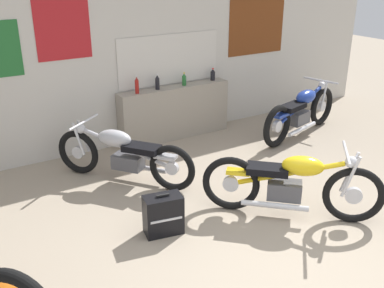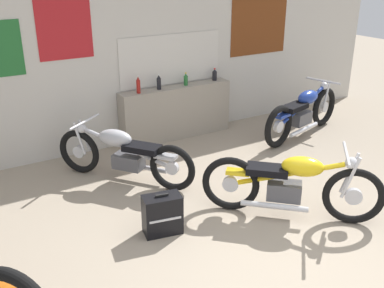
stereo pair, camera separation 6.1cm
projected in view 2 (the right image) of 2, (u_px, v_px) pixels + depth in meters
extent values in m
plane|color=gray|center=(290.00, 267.00, 4.27)|extent=(24.00, 24.00, 0.00)
cube|color=beige|center=(127.00, 55.00, 6.67)|extent=(10.00, 0.06, 2.80)
cube|color=silver|center=(171.00, 59.00, 7.04)|extent=(1.70, 0.01, 0.72)
cube|color=beige|center=(171.00, 59.00, 7.04)|extent=(1.76, 0.01, 0.78)
cube|color=brown|center=(259.00, 25.00, 7.71)|extent=(1.18, 0.01, 1.01)
cube|color=#B21E23|center=(64.00, 26.00, 6.03)|extent=(0.75, 0.01, 0.89)
cube|color=gray|center=(176.00, 112.00, 7.25)|extent=(1.89, 0.28, 0.85)
cylinder|color=maroon|center=(138.00, 87.00, 6.70)|extent=(0.06, 0.06, 0.20)
cone|color=maroon|center=(138.00, 78.00, 6.65)|extent=(0.05, 0.05, 0.06)
cylinder|color=silver|center=(138.00, 76.00, 6.63)|extent=(0.02, 0.02, 0.02)
cylinder|color=black|center=(159.00, 84.00, 6.91)|extent=(0.07, 0.07, 0.18)
cone|color=black|center=(159.00, 77.00, 6.86)|extent=(0.06, 0.06, 0.05)
cylinder|color=silver|center=(159.00, 74.00, 6.85)|extent=(0.03, 0.03, 0.02)
cylinder|color=#23662D|center=(186.00, 81.00, 7.13)|extent=(0.07, 0.07, 0.15)
cone|color=#23662D|center=(186.00, 75.00, 7.10)|extent=(0.06, 0.06, 0.04)
cylinder|color=gold|center=(186.00, 73.00, 7.09)|extent=(0.03, 0.03, 0.02)
cylinder|color=black|center=(215.00, 76.00, 7.43)|extent=(0.08, 0.08, 0.15)
cone|color=black|center=(215.00, 70.00, 7.39)|extent=(0.07, 0.07, 0.04)
cylinder|color=red|center=(215.00, 69.00, 7.38)|extent=(0.03, 0.03, 0.02)
torus|color=black|center=(353.00, 196.00, 4.87)|extent=(0.53, 0.52, 0.66)
cylinder|color=silver|center=(353.00, 196.00, 4.87)|extent=(0.17, 0.17, 0.19)
torus|color=black|center=(231.00, 184.00, 5.14)|extent=(0.53, 0.52, 0.66)
cylinder|color=silver|center=(231.00, 184.00, 5.14)|extent=(0.17, 0.17, 0.19)
cube|color=#4C4C51|center=(284.00, 191.00, 5.02)|extent=(0.42, 0.42, 0.20)
cylinder|color=yellow|center=(286.00, 174.00, 4.95)|extent=(0.93, 0.89, 0.42)
ellipsoid|color=yellow|center=(303.00, 167.00, 4.87)|extent=(0.50, 0.49, 0.22)
cube|color=black|center=(267.00, 170.00, 4.98)|extent=(0.50, 0.49, 0.08)
cube|color=yellow|center=(238.00, 172.00, 5.06)|extent=(0.29, 0.29, 0.04)
cylinder|color=silver|center=(350.00, 173.00, 4.84)|extent=(0.14, 0.14, 0.49)
cylinder|color=silver|center=(351.00, 178.00, 4.73)|extent=(0.14, 0.14, 0.49)
cylinder|color=silver|center=(347.00, 154.00, 4.71)|extent=(0.47, 0.48, 0.03)
sphere|color=silver|center=(351.00, 163.00, 4.73)|extent=(0.13, 0.13, 0.13)
cylinder|color=silver|center=(274.00, 206.00, 4.97)|extent=(0.58, 0.56, 0.06)
torus|color=black|center=(324.00, 107.00, 7.80)|extent=(0.67, 0.27, 0.67)
cylinder|color=silver|center=(324.00, 107.00, 7.80)|extent=(0.20, 0.11, 0.18)
torus|color=black|center=(279.00, 127.00, 6.88)|extent=(0.67, 0.27, 0.67)
cylinder|color=silver|center=(279.00, 127.00, 6.88)|extent=(0.20, 0.11, 0.18)
cube|color=#4C4C51|center=(300.00, 118.00, 7.30)|extent=(0.43, 0.31, 0.20)
cylinder|color=navy|center=(301.00, 106.00, 7.23)|extent=(1.24, 0.38, 0.42)
ellipsoid|color=navy|center=(308.00, 97.00, 7.30)|extent=(0.52, 0.35, 0.22)
cube|color=black|center=(295.00, 107.00, 7.08)|extent=(0.52, 0.35, 0.08)
cube|color=navy|center=(282.00, 116.00, 6.88)|extent=(0.30, 0.21, 0.04)
cylinder|color=silver|center=(320.00, 93.00, 7.70)|extent=(0.17, 0.08, 0.48)
cylinder|color=silver|center=(327.00, 95.00, 7.63)|extent=(0.17, 0.08, 0.48)
cylinder|color=silver|center=(323.00, 81.00, 7.53)|extent=(0.20, 0.63, 0.03)
sphere|color=silver|center=(324.00, 86.00, 7.60)|extent=(0.13, 0.13, 0.13)
cylinder|color=silver|center=(304.00, 129.00, 7.20)|extent=(0.76, 0.26, 0.06)
torus|color=black|center=(79.00, 152.00, 6.06)|extent=(0.44, 0.54, 0.61)
cylinder|color=silver|center=(79.00, 152.00, 6.06)|extent=(0.15, 0.17, 0.17)
torus|color=black|center=(172.00, 168.00, 5.58)|extent=(0.44, 0.54, 0.61)
cylinder|color=silver|center=(172.00, 168.00, 5.58)|extent=(0.15, 0.17, 0.17)
cube|color=#4C4C51|center=(129.00, 161.00, 5.80)|extent=(0.41, 0.44, 0.18)
cylinder|color=#B2B2B7|center=(128.00, 148.00, 5.74)|extent=(0.80, 1.04, 0.39)
ellipsoid|color=#B2B2B7|center=(115.00, 138.00, 5.75)|extent=(0.47, 0.52, 0.22)
cube|color=black|center=(142.00, 148.00, 5.65)|extent=(0.47, 0.52, 0.08)
cube|color=#B2B2B7|center=(166.00, 156.00, 5.56)|extent=(0.28, 0.30, 0.04)
cylinder|color=silver|center=(79.00, 138.00, 5.90)|extent=(0.13, 0.15, 0.44)
cylinder|color=silver|center=(85.00, 135.00, 6.00)|extent=(0.13, 0.15, 0.44)
cylinder|color=silver|center=(85.00, 122.00, 5.84)|extent=(0.53, 0.41, 0.03)
sphere|color=silver|center=(82.00, 128.00, 5.90)|extent=(0.13, 0.13, 0.13)
cylinder|color=silver|center=(141.00, 167.00, 5.94)|extent=(0.51, 0.64, 0.06)
cube|color=black|center=(162.00, 214.00, 4.74)|extent=(0.44, 0.30, 0.43)
cube|color=silver|center=(165.00, 220.00, 4.64)|extent=(0.34, 0.07, 0.02)
cube|color=black|center=(162.00, 195.00, 4.65)|extent=(0.14, 0.05, 0.02)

